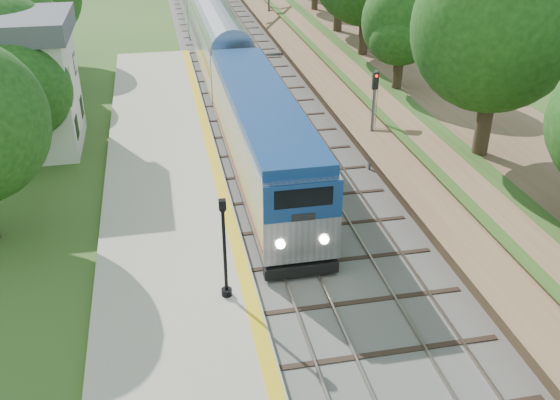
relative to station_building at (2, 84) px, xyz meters
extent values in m
cube|color=#4C4944|center=(16.00, 30.00, -4.03)|extent=(9.50, 170.00, 0.12)
cube|color=gray|center=(13.28, 30.00, -3.89)|extent=(0.08, 170.00, 0.16)
cube|color=gray|center=(14.72, 30.00, -3.89)|extent=(0.08, 170.00, 0.16)
cube|color=gray|center=(17.28, 30.00, -3.89)|extent=(0.08, 170.00, 0.16)
cube|color=gray|center=(18.72, 30.00, -3.89)|extent=(0.08, 170.00, 0.16)
cube|color=#A8A087|center=(8.80, -14.00, -3.90)|extent=(6.40, 68.00, 0.38)
cube|color=gold|center=(11.65, -14.00, -3.70)|extent=(0.55, 68.00, 0.01)
cube|color=brown|center=(25.50, 30.00, -2.59)|extent=(9.00, 170.00, 3.00)
cube|color=brown|center=(21.60, 30.00, -2.79)|extent=(4.47, 170.00, 4.54)
cube|color=beige|center=(0.00, 0.00, -0.69)|extent=(8.00, 6.00, 6.80)
cube|color=black|center=(4.01, -1.80, -2.29)|extent=(0.05, 1.10, 1.30)
cube|color=black|center=(4.01, 1.80, -2.29)|extent=(0.05, 1.10, 1.30)
cube|color=black|center=(4.01, -1.80, 0.51)|extent=(0.05, 1.10, 1.30)
cube|color=black|center=(4.01, 1.80, 0.51)|extent=(0.05, 1.10, 1.30)
cylinder|color=slate|center=(12.50, 25.00, -0.99)|extent=(0.24, 0.24, 6.20)
cylinder|color=slate|center=(20.50, 25.00, -0.99)|extent=(0.24, 0.24, 6.20)
cylinder|color=#332316|center=(2.00, -4.00, -2.86)|extent=(0.60, 0.60, 2.45)
sphere|color=#163A0F|center=(2.00, -4.00, 0.46)|extent=(5.32, 5.32, 5.32)
cylinder|color=#332316|center=(2.00, 12.00, -2.86)|extent=(0.60, 0.60, 2.45)
sphere|color=#163A0F|center=(2.00, 12.00, 0.46)|extent=(5.32, 5.32, 5.32)
cube|color=black|center=(14.00, -7.42, -3.49)|extent=(2.94, 18.41, 0.64)
cube|color=#B7BAC1|center=(14.00, -7.42, -1.36)|extent=(3.20, 19.18, 3.62)
cube|color=navy|center=(14.00, -7.42, 0.69)|extent=(3.07, 18.41, 0.47)
cube|color=navy|center=(14.00, -17.03, -0.35)|extent=(3.16, 0.10, 1.60)
cube|color=black|center=(14.00, -17.07, -0.13)|extent=(2.34, 0.06, 0.80)
cube|color=maroon|center=(14.00, -7.42, -2.58)|extent=(3.22, 18.79, 0.11)
cube|color=#B7BAC1|center=(14.00, 13.43, -1.73)|extent=(3.20, 21.31, 4.16)
cylinder|color=black|center=(10.77, -17.85, -3.57)|extent=(0.42, 0.42, 0.29)
cylinder|color=black|center=(10.77, -17.85, -1.71)|extent=(0.13, 0.13, 3.71)
cube|color=black|center=(10.77, -17.85, 0.33)|extent=(0.28, 0.28, 0.38)
cube|color=silver|center=(10.77, -17.85, 0.33)|extent=(0.20, 0.20, 0.29)
cylinder|color=slate|center=(20.20, -7.33, -1.12)|extent=(0.17, 0.17, 5.71)
cube|color=black|center=(20.20, -7.33, 1.18)|extent=(0.31, 0.20, 0.92)
cylinder|color=#FF0C0C|center=(20.20, -7.45, 1.18)|extent=(0.15, 0.06, 0.15)
camera|label=1|loc=(8.87, -37.73, 11.09)|focal=40.00mm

